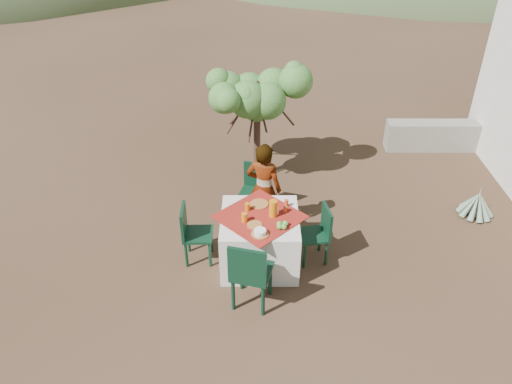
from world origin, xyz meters
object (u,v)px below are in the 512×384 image
juice_pitcher (273,208)px  shrub_tree (260,100)px  chair_near (250,272)px  agave (477,204)px  chair_far (254,188)px  person (264,189)px  chair_left (192,231)px  table (260,239)px  chair_right (318,232)px

juice_pitcher → shrub_tree: bearing=93.9°
chair_near → agave: chair_near is taller
chair_far → person: bearing=-54.5°
person → chair_left: bearing=54.9°
person → shrub_tree: (-0.04, 1.58, 0.70)m
table → chair_near: chair_near is taller
chair_right → agave: 2.79m
table → chair_far: size_ratio=1.53×
chair_near → agave: bearing=-136.4°
chair_far → person: 0.49m
table → person: person is taller
shrub_tree → agave: 3.77m
chair_left → juice_pitcher: size_ratio=3.65×
chair_right → juice_pitcher: bearing=-94.9°
chair_far → shrub_tree: 1.51m
chair_far → table: bearing=-69.4°
chair_right → shrub_tree: bearing=-171.1°
table → juice_pitcher: 0.53m
shrub_tree → juice_pitcher: size_ratio=7.63×
chair_near → shrub_tree: size_ratio=0.56×
chair_far → chair_left: 1.37m
person → juice_pitcher: 0.75m
chair_right → shrub_tree: size_ratio=0.46×
chair_left → shrub_tree: 2.62m
person → chair_far: bearing=-51.7°
table → person: 0.81m
chair_far → chair_left: chair_left is taller
chair_right → shrub_tree: (-0.78, 2.24, 0.95)m
chair_far → shrub_tree: (0.09, 1.18, 0.94)m
table → chair_left: chair_left is taller
chair_near → juice_pitcher: same height
chair_far → agave: size_ratio=1.47×
chair_right → person: (-0.73, 0.66, 0.26)m
person → agave: 3.37m
chair_left → person: person is taller
table → chair_far: bearing=93.9°
chair_far → juice_pitcher: juice_pitcher is taller
chair_far → chair_near: 1.98m
table → agave: (3.37, 1.10, -0.19)m
chair_right → shrub_tree: 2.56m
table → shrub_tree: shrub_tree is taller
agave → chair_near: bearing=-150.8°
chair_left → juice_pitcher: bearing=-93.0°
chair_left → person: (0.96, 0.69, 0.24)m
chair_far → shrub_tree: bearing=102.2°
table → chair_near: size_ratio=1.31×
table → chair_far: (-0.08, 1.13, 0.09)m
chair_left → shrub_tree: (0.92, 2.27, 0.94)m
agave → chair_right: bearing=-158.1°
chair_left → agave: 4.41m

